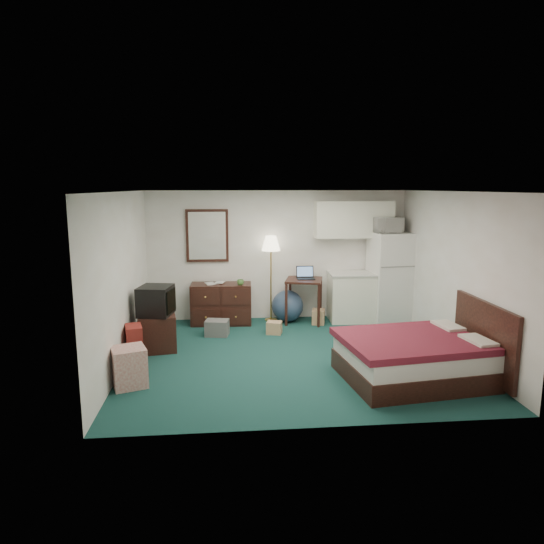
{
  "coord_description": "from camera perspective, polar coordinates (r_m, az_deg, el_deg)",
  "views": [
    {
      "loc": [
        -1.0,
        -7.04,
        2.57
      ],
      "look_at": [
        -0.28,
        0.47,
        1.24
      ],
      "focal_mm": 32.0,
      "sensor_mm": 36.0,
      "label": 1
    }
  ],
  "objects": [
    {
      "name": "mug",
      "position": [
        9.0,
        -3.74,
        -1.14
      ],
      "size": [
        0.14,
        0.12,
        0.13
      ],
      "primitive_type": "imported",
      "rotation": [
        0.0,
        0.0,
        -0.11
      ],
      "color": "#4C813A",
      "rests_on": "dresser"
    },
    {
      "name": "bed",
      "position": [
        6.88,
        16.24,
        -9.76
      ],
      "size": [
        1.98,
        1.63,
        0.58
      ],
      "primitive_type": null,
      "rotation": [
        0.0,
        0.0,
        0.13
      ],
      "color": "maroon",
      "rests_on": "floor"
    },
    {
      "name": "crt_tv",
      "position": [
        7.83,
        -13.52,
        -3.29
      ],
      "size": [
        0.59,
        0.62,
        0.46
      ],
      "primitive_type": null,
      "rotation": [
        0.0,
        0.0,
        -0.19
      ],
      "color": "black",
      "rests_on": "tv_stand"
    },
    {
      "name": "floor_lamp",
      "position": [
        9.3,
        -0.12,
        -0.8
      ],
      "size": [
        0.37,
        0.37,
        1.65
      ],
      "primitive_type": null,
      "rotation": [
        0.0,
        0.0,
        0.04
      ],
      "color": "gold",
      "rests_on": "floor"
    },
    {
      "name": "walls",
      "position": [
        7.24,
        2.56,
        -0.5
      ],
      "size": [
        5.01,
        4.51,
        2.5
      ],
      "color": "silver",
      "rests_on": "floor"
    },
    {
      "name": "mirror",
      "position": [
        9.32,
        -7.62,
        4.26
      ],
      "size": [
        0.8,
        0.06,
        1.0
      ],
      "primitive_type": null,
      "color": "white",
      "rests_on": "walls"
    },
    {
      "name": "upper_cabinets",
      "position": [
        9.46,
        9.6,
        6.12
      ],
      "size": [
        1.5,
        0.35,
        0.7
      ],
      "primitive_type": null,
      "color": "white",
      "rests_on": "walls"
    },
    {
      "name": "desk",
      "position": [
        9.29,
        3.76,
        -3.38
      ],
      "size": [
        0.81,
        0.81,
        0.84
      ],
      "primitive_type": null,
      "rotation": [
        0.0,
        0.0,
        -0.25
      ],
      "color": "black",
      "rests_on": "floor"
    },
    {
      "name": "microwave",
      "position": [
        9.44,
        13.4,
        5.63
      ],
      "size": [
        0.56,
        0.35,
        0.36
      ],
      "primitive_type": "imported",
      "rotation": [
        0.0,
        0.0,
        0.11
      ],
      "color": "white",
      "rests_on": "fridge"
    },
    {
      "name": "cardboard_box_b",
      "position": [
        9.27,
        5.47,
        -5.25
      ],
      "size": [
        0.29,
        0.32,
        0.27
      ],
      "primitive_type": null,
      "rotation": [
        0.0,
        0.0,
        -0.23
      ],
      "color": "tan",
      "rests_on": "floor"
    },
    {
      "name": "suitcase",
      "position": [
        7.42,
        -15.89,
        -8.26
      ],
      "size": [
        0.31,
        0.4,
        0.58
      ],
      "primitive_type": null,
      "rotation": [
        0.0,
        0.0,
        0.25
      ],
      "color": "maroon",
      "rests_on": "floor"
    },
    {
      "name": "floor",
      "position": [
        7.56,
        2.48,
        -9.86
      ],
      "size": [
        5.0,
        4.5,
        0.01
      ],
      "primitive_type": "cube",
      "color": "#103F3F",
      "rests_on": "ground"
    },
    {
      "name": "laptop",
      "position": [
        9.19,
        4.0,
        -0.13
      ],
      "size": [
        0.34,
        0.27,
        0.23
      ],
      "primitive_type": null,
      "rotation": [
        0.0,
        0.0,
        -0.01
      ],
      "color": "black",
      "rests_on": "desk"
    },
    {
      "name": "fridge",
      "position": [
        9.61,
        13.63,
        -0.54
      ],
      "size": [
        0.77,
        0.77,
        1.71
      ],
      "primitive_type": null,
      "rotation": [
        0.0,
        0.0,
        0.1
      ],
      "color": "white",
      "rests_on": "floor"
    },
    {
      "name": "exercise_ball",
      "position": [
        9.35,
        1.83,
        -4.01
      ],
      "size": [
        0.64,
        0.64,
        0.61
      ],
      "primitive_type": "sphere",
      "rotation": [
        0.0,
        0.0,
        0.05
      ],
      "color": "navy",
      "rests_on": "floor"
    },
    {
      "name": "book_b",
      "position": [
        9.22,
        -6.69,
        -0.6
      ],
      "size": [
        0.17,
        0.06,
        0.23
      ],
      "primitive_type": "imported",
      "rotation": [
        0.0,
        0.0,
        -0.26
      ],
      "color": "tan",
      "rests_on": "dresser"
    },
    {
      "name": "headboard",
      "position": [
        7.21,
        23.66,
        -7.12
      ],
      "size": [
        0.06,
        1.56,
        1.0
      ],
      "primitive_type": null,
      "color": "black",
      "rests_on": "walls"
    },
    {
      "name": "file_bin",
      "position": [
        8.57,
        -6.48,
        -6.53
      ],
      "size": [
        0.44,
        0.36,
        0.27
      ],
      "primitive_type": null,
      "rotation": [
        0.0,
        0.0,
        -0.18
      ],
      "color": "slate",
      "rests_on": "floor"
    },
    {
      "name": "dresser",
      "position": [
        9.24,
        -5.98,
        -3.72
      ],
      "size": [
        1.15,
        0.56,
        0.77
      ],
      "primitive_type": null,
      "rotation": [
        0.0,
        0.0,
        -0.04
      ],
      "color": "black",
      "rests_on": "floor"
    },
    {
      "name": "kitchen_counter",
      "position": [
        9.51,
        9.29,
        -2.96
      ],
      "size": [
        0.86,
        0.67,
        0.91
      ],
      "primitive_type": null,
      "rotation": [
        0.0,
        0.0,
        -0.04
      ],
      "color": "white",
      "rests_on": "floor"
    },
    {
      "name": "ceiling",
      "position": [
        7.11,
        2.64,
        9.44
      ],
      "size": [
        5.0,
        4.5,
        0.01
      ],
      "primitive_type": "cube",
      "color": "silver",
      "rests_on": "walls"
    },
    {
      "name": "tv_stand",
      "position": [
        8.0,
        -13.38,
        -6.84
      ],
      "size": [
        0.67,
        0.71,
        0.58
      ],
      "primitive_type": null,
      "rotation": [
        0.0,
        0.0,
        0.16
      ],
      "color": "black",
      "rests_on": "floor"
    },
    {
      "name": "book_a",
      "position": [
        9.11,
        -7.81,
        -0.75
      ],
      "size": [
        0.17,
        0.06,
        0.23
      ],
      "primitive_type": "imported",
      "rotation": [
        0.0,
        0.0,
        0.28
      ],
      "color": "tan",
      "rests_on": "dresser"
    },
    {
      "name": "retail_box",
      "position": [
        6.68,
        -16.46,
        -10.66
      ],
      "size": [
        0.53,
        0.53,
        0.52
      ],
      "primitive_type": null,
      "rotation": [
        0.0,
        0.0,
        0.35
      ],
      "color": "white",
      "rests_on": "floor"
    },
    {
      "name": "cardboard_box_a",
      "position": [
        8.62,
        0.26,
        -6.56
      ],
      "size": [
        0.31,
        0.28,
        0.22
      ],
      "primitive_type": null,
      "rotation": [
        0.0,
        0.0,
        -0.26
      ],
      "color": "tan",
      "rests_on": "floor"
    }
  ]
}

